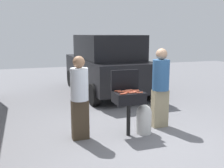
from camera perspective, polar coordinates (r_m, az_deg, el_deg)
ground_plane at (r=5.44m, az=5.78°, el=-11.54°), size 24.00×24.00×0.00m
bbq_grill at (r=5.32m, az=3.64°, el=-3.25°), size 0.60×0.44×0.91m
grill_lid_open at (r=5.44m, az=2.80°, el=0.88°), size 0.60×0.05×0.42m
hot_dog_0 at (r=5.23m, az=4.69°, el=-1.76°), size 0.13×0.04×0.03m
hot_dog_1 at (r=5.30m, az=5.25°, el=-1.59°), size 0.13×0.03×0.03m
hot_dog_2 at (r=5.20m, az=6.01°, el=-1.86°), size 0.13×0.03×0.03m
hot_dog_3 at (r=5.23m, az=1.94°, el=-1.72°), size 0.13×0.03×0.03m
hot_dog_4 at (r=5.40m, az=3.63°, el=-1.34°), size 0.13×0.04×0.03m
hot_dog_5 at (r=5.25m, az=3.60°, el=-1.68°), size 0.13×0.03×0.03m
hot_dog_6 at (r=5.38m, az=4.02°, el=-1.39°), size 0.13×0.03×0.03m
hot_dog_7 at (r=5.17m, az=4.40°, el=-1.89°), size 0.13×0.04×0.03m
hot_dog_8 at (r=5.33m, az=4.54°, el=-1.51°), size 0.13×0.04×0.03m
hot_dog_9 at (r=5.30m, az=3.32°, el=-1.57°), size 0.13×0.03×0.03m
hot_dog_10 at (r=5.34m, az=2.80°, el=-1.47°), size 0.13×0.04×0.03m
hot_dog_11 at (r=5.19m, az=3.30°, el=-1.83°), size 0.13×0.04×0.03m
hot_dog_12 at (r=5.10m, az=2.66°, el=-2.05°), size 0.13×0.04×0.03m
hot_dog_13 at (r=5.40m, az=5.15°, el=-1.37°), size 0.13×0.04×0.03m
hot_dog_14 at (r=5.06m, az=2.42°, el=-2.16°), size 0.13×0.03×0.03m
hot_dog_15 at (r=5.32m, az=1.26°, el=-1.50°), size 0.13×0.04×0.03m
propane_tank at (r=5.59m, az=6.93°, el=-7.41°), size 0.32×0.32×0.62m
person_left at (r=5.14m, az=-7.04°, el=-2.37°), size 0.35×0.35×1.65m
person_right at (r=5.88m, az=10.46°, el=-0.23°), size 0.37×0.37×1.76m
parked_minivan at (r=9.20m, az=-1.25°, el=4.37°), size 2.17×4.47×2.02m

